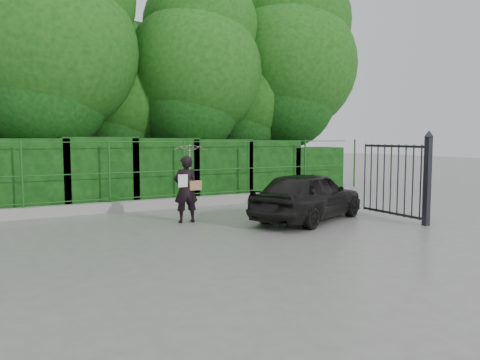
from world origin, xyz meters
name	(u,v)px	position (x,y,z in m)	size (l,w,h in m)	color
ground	(240,234)	(0.00, 0.00, 0.00)	(80.00, 80.00, 0.00)	gray
kerb	(172,203)	(0.00, 4.50, 0.15)	(14.00, 0.25, 0.30)	#9E9E99
fence	(179,169)	(0.22, 4.50, 1.20)	(14.13, 0.06, 1.80)	#1D571B
hedge	(156,172)	(-0.21, 5.50, 1.06)	(14.20, 1.20, 2.22)	black
trees	(171,72)	(1.14, 7.74, 4.62)	(17.10, 6.15, 8.08)	black
gate	(412,177)	(4.60, -0.72, 1.19)	(0.22, 2.33, 2.36)	#232329
woman	(189,171)	(-0.43, 2.01, 1.31)	(0.93, 0.91, 2.03)	black
car	(309,196)	(2.44, 0.75, 0.66)	(1.55, 3.86, 1.31)	black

